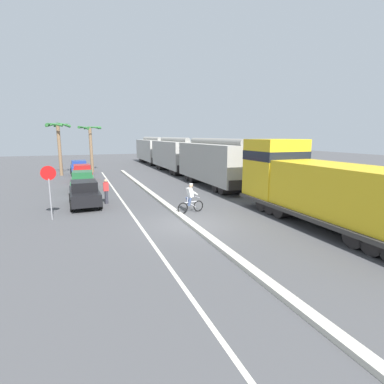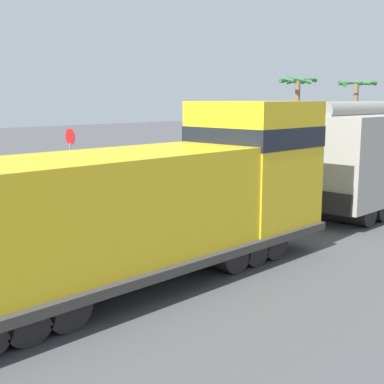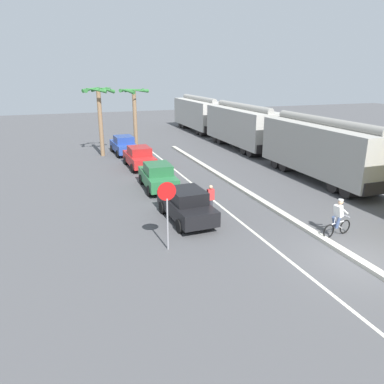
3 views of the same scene
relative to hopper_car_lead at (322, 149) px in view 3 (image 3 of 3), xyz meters
name	(u,v)px [view 3 (image 3 of 3)]	position (x,y,z in m)	size (l,w,h in m)	color
ground_plane	(356,261)	(-6.02, -10.00, -2.08)	(120.00, 120.00, 0.00)	#4C4C4F
median_curb	(273,208)	(-6.02, -4.00, -2.00)	(0.36, 36.00, 0.16)	beige
lane_stripe	(232,215)	(-8.42, -4.00, -2.07)	(0.14, 36.00, 0.01)	silver
hopper_car_lead	(322,149)	(0.00, 0.00, 0.00)	(2.90, 10.60, 4.18)	#A09D95
hopper_car_middle	(242,126)	(0.00, 11.60, 0.00)	(2.90, 10.60, 4.18)	#ABA8A0
hopper_car_trailing	(199,114)	(0.00, 23.20, 0.00)	(2.90, 10.60, 4.18)	#B1AEA6
parked_car_black	(186,205)	(-10.84, -3.84, -1.26)	(1.95, 4.26, 1.62)	black
parked_car_green	(158,176)	(-10.81, 1.68, -1.26)	(1.95, 4.26, 1.62)	#286B3D
parked_car_red	(139,157)	(-10.74, 7.42, -1.26)	(1.90, 4.23, 1.62)	red
parked_car_blue	(124,145)	(-10.99, 12.75, -1.26)	(1.98, 4.27, 1.62)	#28479E
cyclist	(338,219)	(-5.17, -7.84, -1.26)	(1.69, 0.53, 1.71)	black
stop_sign	(167,203)	(-12.57, -6.57, -0.05)	(0.76, 0.08, 2.88)	gray
palm_tree_near	(99,103)	(-12.85, 12.68, 2.41)	(2.69, 2.77, 5.95)	#846647
palm_tree_far	(134,103)	(-9.46, 14.84, 2.13)	(2.69, 2.71, 5.67)	#846647
pedestrian_by_cars	(211,200)	(-9.49, -3.67, -1.23)	(0.34, 0.22, 1.62)	#33333D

